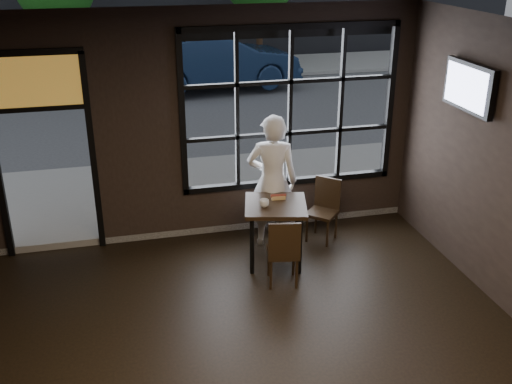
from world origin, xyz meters
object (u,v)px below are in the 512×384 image
object	(u,v)px
cafe_table	(275,233)
navy_car	(216,61)
man	(272,182)
chair_near	(283,250)

from	to	relation	value
cafe_table	navy_car	xyz separation A→B (m)	(0.95, 9.59, 0.43)
man	cafe_table	bearing A→B (deg)	94.94
cafe_table	navy_car	world-z (taller)	navy_car
man	navy_car	xyz separation A→B (m)	(0.85, 9.08, -0.09)
chair_near	navy_car	bearing A→B (deg)	-85.49
chair_near	man	bearing A→B (deg)	-87.53
chair_near	man	distance (m)	1.14
cafe_table	chair_near	size ratio (longest dim) A/B	0.94
man	navy_car	size ratio (longest dim) A/B	0.41
chair_near	navy_car	world-z (taller)	navy_car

